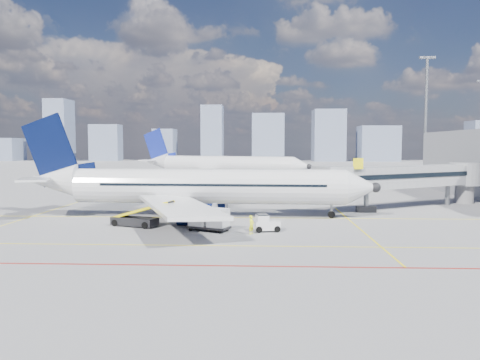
% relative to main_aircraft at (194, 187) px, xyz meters
% --- Properties ---
extents(ground, '(420.00, 420.00, 0.00)m').
position_rel_main_aircraft_xyz_m(ground, '(2.38, -8.67, -3.22)').
color(ground, gray).
rests_on(ground, ground).
extents(apron_markings, '(90.00, 35.12, 0.01)m').
position_rel_main_aircraft_xyz_m(apron_markings, '(1.80, -12.58, -3.22)').
color(apron_markings, yellow).
rests_on(apron_markings, ground).
extents(jet_bridge, '(23.55, 15.78, 6.30)m').
position_rel_main_aircraft_xyz_m(jet_bridge, '(25.89, 8.24, 0.52)').
color(jet_bridge, '#999BA2').
rests_on(jet_bridge, ground).
extents(floodlight_mast_ne, '(3.20, 0.61, 25.45)m').
position_rel_main_aircraft_xyz_m(floodlight_mast_ne, '(40.38, 46.33, 10.37)').
color(floodlight_mast_ne, slate).
rests_on(floodlight_mast_ne, ground).
extents(distant_skyline, '(254.07, 15.62, 30.55)m').
position_rel_main_aircraft_xyz_m(distant_skyline, '(9.07, 181.33, 7.60)').
color(distant_skyline, slate).
rests_on(distant_skyline, ground).
extents(main_aircraft, '(39.01, 33.98, 11.37)m').
position_rel_main_aircraft_xyz_m(main_aircraft, '(0.00, 0.00, 0.00)').
color(main_aircraft, silver).
rests_on(main_aircraft, ground).
extents(second_aircraft, '(40.06, 33.98, 12.17)m').
position_rel_main_aircraft_xyz_m(second_aircraft, '(-1.98, 55.44, -0.00)').
color(second_aircraft, silver).
rests_on(second_aircraft, ground).
extents(baggage_tug, '(2.46, 1.77, 1.57)m').
position_rel_main_aircraft_xyz_m(baggage_tug, '(7.66, -8.55, -2.47)').
color(baggage_tug, silver).
rests_on(baggage_tug, ground).
extents(cargo_dolly, '(4.11, 2.95, 2.06)m').
position_rel_main_aircraft_xyz_m(cargo_dolly, '(2.56, -8.45, -2.09)').
color(cargo_dolly, black).
rests_on(cargo_dolly, ground).
extents(belt_loader, '(6.51, 3.64, 2.65)m').
position_rel_main_aircraft_xyz_m(belt_loader, '(-4.63, -6.45, -2.54)').
color(belt_loader, black).
rests_on(belt_loader, ground).
extents(ramp_worker, '(0.65, 0.71, 1.63)m').
position_rel_main_aircraft_xyz_m(ramp_worker, '(6.43, -9.86, -2.41)').
color(ramp_worker, '#F1F91A').
rests_on(ramp_worker, ground).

